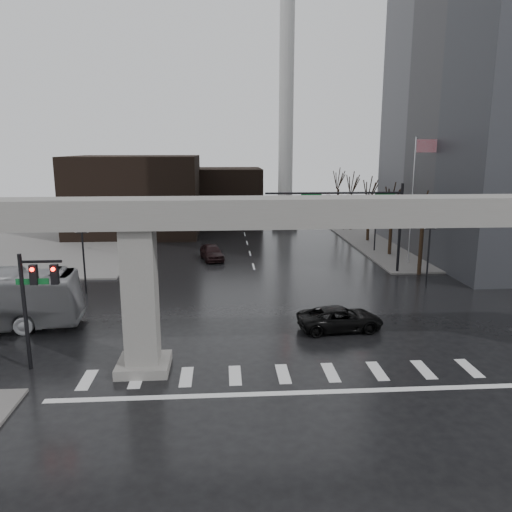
{
  "coord_description": "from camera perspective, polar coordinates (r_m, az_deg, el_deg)",
  "views": [
    {
      "loc": [
        -2.94,
        -23.9,
        11.06
      ],
      "look_at": [
        -0.87,
        6.08,
        4.5
      ],
      "focal_mm": 35.0,
      "sensor_mm": 36.0,
      "label": 1
    }
  ],
  "objects": [
    {
      "name": "lamp_left_1",
      "position": [
        53.5,
        -15.33,
        3.72
      ],
      "size": [
        1.22,
        0.32,
        5.11
      ],
      "color": "black",
      "rests_on": "ground"
    },
    {
      "name": "tree_right_2",
      "position": [
        61.04,
        12.76,
        4.34
      ],
      "size": [
        1.1,
        1.63,
        7.85
      ],
      "color": "black",
      "rests_on": "ground"
    },
    {
      "name": "building_far_mid",
      "position": [
        76.23,
        -3.25,
        6.98
      ],
      "size": [
        10.0,
        10.0,
        8.0
      ],
      "primitive_type": "cube",
      "color": "black",
      "rests_on": "ground"
    },
    {
      "name": "building_far_left",
      "position": [
        67.1,
        -13.52,
        6.79
      ],
      "size": [
        16.0,
        14.0,
        10.0
      ],
      "primitive_type": "cube",
      "color": "black",
      "rests_on": "ground"
    },
    {
      "name": "smokestack",
      "position": [
        70.51,
        3.44,
        14.15
      ],
      "size": [
        3.6,
        3.6,
        30.0
      ],
      "color": "silver",
      "rests_on": "ground"
    },
    {
      "name": "sidewalk_ne",
      "position": [
        67.42,
        21.54,
        2.07
      ],
      "size": [
        28.0,
        36.0,
        0.15
      ],
      "primitive_type": "cube",
      "color": "#615F5D",
      "rests_on": "ground"
    },
    {
      "name": "tree_right_0",
      "position": [
        46.16,
        18.37,
        1.35
      ],
      "size": [
        1.09,
        1.58,
        7.5
      ],
      "color": "black",
      "rests_on": "ground"
    },
    {
      "name": "lamp_right_1",
      "position": [
        54.97,
        13.53,
        4.04
      ],
      "size": [
        1.22,
        0.32,
        5.11
      ],
      "color": "black",
      "rests_on": "ground"
    },
    {
      "name": "tree_right_1",
      "position": [
        53.52,
        15.18,
        3.06
      ],
      "size": [
        1.09,
        1.61,
        7.67
      ],
      "color": "black",
      "rests_on": "ground"
    },
    {
      "name": "pickup_truck",
      "position": [
        31.42,
        9.61,
        -7.06
      ],
      "size": [
        5.45,
        2.89,
        1.46
      ],
      "primitive_type": "imported",
      "rotation": [
        0.0,
        0.0,
        1.66
      ],
      "color": "black",
      "rests_on": "ground"
    },
    {
      "name": "ground",
      "position": [
        26.5,
        2.85,
        -12.37
      ],
      "size": [
        160.0,
        160.0,
        0.0
      ],
      "primitive_type": "plane",
      "color": "black",
      "rests_on": "ground"
    },
    {
      "name": "far_car",
      "position": [
        50.12,
        -5.08,
        0.44
      ],
      "size": [
        2.8,
        4.94,
        1.59
      ],
      "primitive_type": "imported",
      "rotation": [
        0.0,
        0.0,
        0.21
      ],
      "color": "black",
      "rests_on": "ground"
    },
    {
      "name": "elevated_guideway",
      "position": [
        24.62,
        5.94,
        2.47
      ],
      "size": [
        48.0,
        2.6,
        8.7
      ],
      "color": "gray",
      "rests_on": "ground"
    },
    {
      "name": "lamp_right_2",
      "position": [
        68.34,
        10.04,
        5.75
      ],
      "size": [
        1.22,
        0.32,
        5.11
      ],
      "color": "black",
      "rests_on": "ground"
    },
    {
      "name": "lamp_left_0",
      "position": [
        40.07,
        -19.16,
        0.71
      ],
      "size": [
        1.22,
        0.32,
        5.11
      ],
      "color": "black",
      "rests_on": "ground"
    },
    {
      "name": "sidewalk_nw",
      "position": [
        65.12,
        -24.63,
        1.47
      ],
      "size": [
        28.0,
        36.0,
        0.15
      ],
      "primitive_type": "cube",
      "color": "#615F5D",
      "rests_on": "ground"
    },
    {
      "name": "lamp_right_0",
      "position": [
        42.0,
        19.17,
        1.22
      ],
      "size": [
        1.22,
        0.32,
        5.11
      ],
      "color": "black",
      "rests_on": "ground"
    },
    {
      "name": "flagpole_assembly",
      "position": [
        49.51,
        17.83,
        7.64
      ],
      "size": [
        2.06,
        0.12,
        12.0
      ],
      "color": "silver",
      "rests_on": "ground"
    },
    {
      "name": "tree_right_3",
      "position": [
        68.67,
        10.87,
        5.34
      ],
      "size": [
        1.11,
        1.66,
        8.02
      ],
      "color": "black",
      "rests_on": "ground"
    },
    {
      "name": "tree_right_4",
      "position": [
        76.37,
        9.35,
        6.13
      ],
      "size": [
        1.12,
        1.69,
        8.19
      ],
      "color": "black",
      "rests_on": "ground"
    },
    {
      "name": "lamp_left_2",
      "position": [
        67.17,
        -13.03,
        5.51
      ],
      "size": [
        1.22,
        0.32,
        5.11
      ],
      "color": "black",
      "rests_on": "ground"
    },
    {
      "name": "signal_mast_arm",
      "position": [
        44.64,
        11.63,
        5.33
      ],
      "size": [
        12.12,
        0.43,
        8.0
      ],
      "color": "black",
      "rests_on": "ground"
    },
    {
      "name": "signal_left_pole",
      "position": [
        27.03,
        -23.99,
        -3.76
      ],
      "size": [
        2.3,
        0.3,
        6.0
      ],
      "color": "black",
      "rests_on": "ground"
    }
  ]
}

